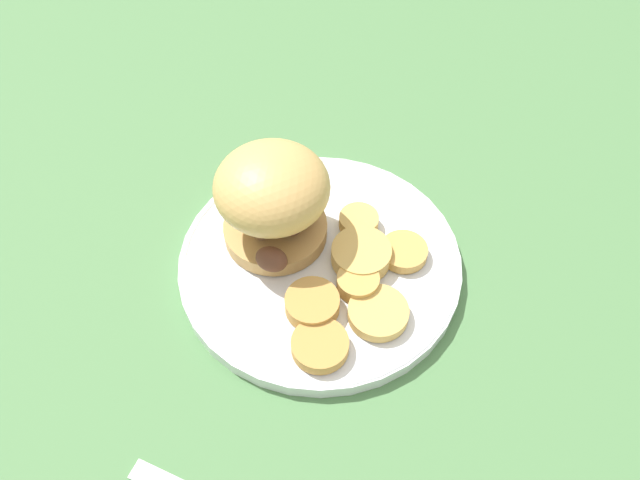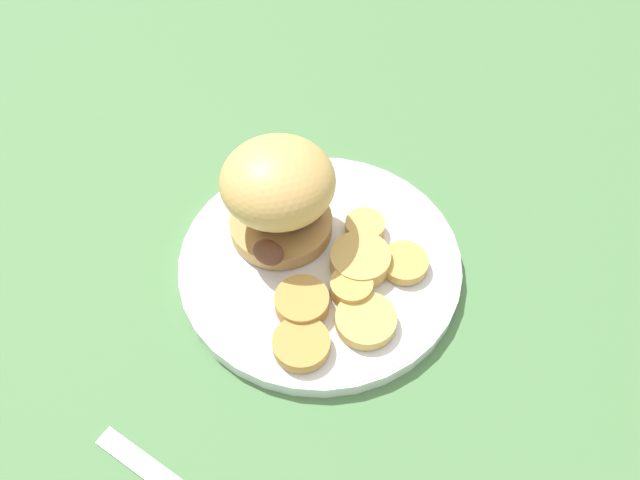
% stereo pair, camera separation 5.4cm
% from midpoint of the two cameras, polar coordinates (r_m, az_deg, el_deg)
% --- Properties ---
extents(ground_plane, '(4.00, 4.00, 0.00)m').
position_cam_midpoint_polar(ground_plane, '(0.57, -2.69, -2.67)').
color(ground_plane, '#4C7A47').
extents(dinner_plate, '(0.25, 0.25, 0.02)m').
position_cam_midpoint_polar(dinner_plate, '(0.57, -2.73, -2.15)').
color(dinner_plate, white).
rests_on(dinner_plate, ground_plane).
extents(sandwich, '(0.10, 0.10, 0.10)m').
position_cam_midpoint_polar(sandwich, '(0.54, -7.12, 3.65)').
color(sandwich, tan).
rests_on(sandwich, dinner_plate).
extents(potato_round_0, '(0.05, 0.05, 0.02)m').
position_cam_midpoint_polar(potato_round_0, '(0.52, -3.68, -6.05)').
color(potato_round_0, '#BC8942').
rests_on(potato_round_0, dinner_plate).
extents(potato_round_1, '(0.05, 0.05, 0.01)m').
position_cam_midpoint_polar(potato_round_1, '(0.52, 2.39, -6.87)').
color(potato_round_1, tan).
rests_on(potato_round_1, dinner_plate).
extents(potato_round_2, '(0.04, 0.04, 0.02)m').
position_cam_midpoint_polar(potato_round_2, '(0.53, 0.56, -4.14)').
color(potato_round_2, tan).
rests_on(potato_round_2, dinner_plate).
extents(potato_round_3, '(0.05, 0.05, 0.01)m').
position_cam_midpoint_polar(potato_round_3, '(0.51, -3.09, -9.81)').
color(potato_round_3, '#BC8942').
rests_on(potato_round_3, dinner_plate).
extents(potato_round_4, '(0.05, 0.05, 0.02)m').
position_cam_midpoint_polar(potato_round_4, '(0.55, 1.00, -1.53)').
color(potato_round_4, tan).
rests_on(potato_round_4, dinner_plate).
extents(potato_round_5, '(0.04, 0.04, 0.01)m').
position_cam_midpoint_polar(potato_round_5, '(0.56, 4.95, -1.25)').
color(potato_round_5, tan).
rests_on(potato_round_5, dinner_plate).
extents(potato_round_6, '(0.04, 0.04, 0.01)m').
position_cam_midpoint_polar(potato_round_6, '(0.58, 0.63, 1.75)').
color(potato_round_6, tan).
rests_on(potato_round_6, dinner_plate).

